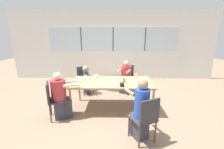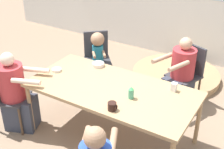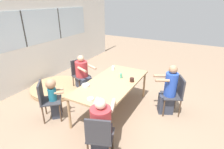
{
  "view_description": "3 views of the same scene",
  "coord_description": "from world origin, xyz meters",
  "px_view_note": "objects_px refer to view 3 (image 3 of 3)",
  "views": [
    {
      "loc": [
        0.06,
        -3.55,
        1.89
      ],
      "look_at": [
        0.0,
        0.0,
        0.91
      ],
      "focal_mm": 24.0,
      "sensor_mm": 36.0,
      "label": 1
    },
    {
      "loc": [
        1.61,
        -2.65,
        2.63
      ],
      "look_at": [
        0.0,
        0.0,
        0.91
      ],
      "focal_mm": 50.0,
      "sensor_mm": 36.0,
      "label": 2
    },
    {
      "loc": [
        -3.01,
        -1.65,
        2.4
      ],
      "look_at": [
        0.0,
        0.0,
        0.91
      ],
      "focal_mm": 28.0,
      "sensor_mm": 36.0,
      "label": 3
    }
  ],
  "objects_px": {
    "person_man_teal_shirt": "(83,76)",
    "bowl_cereal": "(90,99)",
    "person_man_blue_shirt": "(169,92)",
    "folded_table_stack": "(57,88)",
    "chair_for_woman_green_shirt": "(99,135)",
    "sippy_cup": "(121,75)",
    "coffee_mug": "(132,80)",
    "chair_for_man_blue_shirt": "(176,92)",
    "person_woman_green_shirt": "(102,130)",
    "chair_for_man_teal_shirt": "(79,72)",
    "person_toddler": "(54,98)",
    "milk_carton_small": "(113,68)",
    "chair_for_toddler": "(46,98)",
    "bowl_white_shallow": "(86,85)"
  },
  "relations": [
    {
      "from": "milk_carton_small",
      "to": "person_man_blue_shirt",
      "type": "bearing_deg",
      "value": -94.16
    },
    {
      "from": "chair_for_toddler",
      "to": "bowl_cereal",
      "type": "xyz_separation_m",
      "value": [
        0.1,
        -1.07,
        0.23
      ]
    },
    {
      "from": "bowl_white_shallow",
      "to": "bowl_cereal",
      "type": "distance_m",
      "value": 0.54
    },
    {
      "from": "person_man_blue_shirt",
      "to": "milk_carton_small",
      "type": "height_order",
      "value": "person_man_blue_shirt"
    },
    {
      "from": "bowl_white_shallow",
      "to": "person_toddler",
      "type": "bearing_deg",
      "value": 124.04
    },
    {
      "from": "person_man_teal_shirt",
      "to": "bowl_cereal",
      "type": "distance_m",
      "value": 1.74
    },
    {
      "from": "chair_for_man_blue_shirt",
      "to": "coffee_mug",
      "type": "relative_size",
      "value": 8.79
    },
    {
      "from": "person_woman_green_shirt",
      "to": "person_toddler",
      "type": "distance_m",
      "value": 1.42
    },
    {
      "from": "chair_for_man_teal_shirt",
      "to": "coffee_mug",
      "type": "xyz_separation_m",
      "value": [
        -0.26,
        -1.68,
        0.26
      ]
    },
    {
      "from": "coffee_mug",
      "to": "person_woman_green_shirt",
      "type": "bearing_deg",
      "value": -177.15
    },
    {
      "from": "chair_for_toddler",
      "to": "bowl_cereal",
      "type": "height_order",
      "value": "chair_for_toddler"
    },
    {
      "from": "person_toddler",
      "to": "folded_table_stack",
      "type": "bearing_deg",
      "value": -177.46
    },
    {
      "from": "chair_for_toddler",
      "to": "bowl_cereal",
      "type": "bearing_deg",
      "value": 54.06
    },
    {
      "from": "chair_for_man_blue_shirt",
      "to": "person_toddler",
      "type": "bearing_deg",
      "value": 97.44
    },
    {
      "from": "person_man_teal_shirt",
      "to": "coffee_mug",
      "type": "relative_size",
      "value": 10.56
    },
    {
      "from": "chair_for_woman_green_shirt",
      "to": "chair_for_toddler",
      "type": "xyz_separation_m",
      "value": [
        0.39,
        1.56,
        0.0
      ]
    },
    {
      "from": "person_man_blue_shirt",
      "to": "sippy_cup",
      "type": "bearing_deg",
      "value": 77.64
    },
    {
      "from": "chair_for_woman_green_shirt",
      "to": "person_woman_green_shirt",
      "type": "xyz_separation_m",
      "value": [
        0.16,
        0.06,
        -0.04
      ]
    },
    {
      "from": "person_man_teal_shirt",
      "to": "coffee_mug",
      "type": "height_order",
      "value": "person_man_teal_shirt"
    },
    {
      "from": "chair_for_toddler",
      "to": "bowl_cereal",
      "type": "distance_m",
      "value": 1.09
    },
    {
      "from": "person_man_blue_shirt",
      "to": "coffee_mug",
      "type": "xyz_separation_m",
      "value": [
        -0.3,
        0.75,
        0.24
      ]
    },
    {
      "from": "chair_for_toddler",
      "to": "person_man_blue_shirt",
      "type": "height_order",
      "value": "person_man_blue_shirt"
    },
    {
      "from": "chair_for_toddler",
      "to": "person_toddler",
      "type": "relative_size",
      "value": 0.93
    },
    {
      "from": "chair_for_toddler",
      "to": "person_woman_green_shirt",
      "type": "xyz_separation_m",
      "value": [
        -0.23,
        -1.5,
        -0.04
      ]
    },
    {
      "from": "coffee_mug",
      "to": "bowl_cereal",
      "type": "xyz_separation_m",
      "value": [
        -1.05,
        0.36,
        -0.03
      ]
    },
    {
      "from": "chair_for_man_blue_shirt",
      "to": "person_man_teal_shirt",
      "type": "height_order",
      "value": "person_man_teal_shirt"
    },
    {
      "from": "sippy_cup",
      "to": "person_toddler",
      "type": "bearing_deg",
      "value": 137.64
    },
    {
      "from": "milk_carton_small",
      "to": "person_man_teal_shirt",
      "type": "bearing_deg",
      "value": 103.73
    },
    {
      "from": "person_man_blue_shirt",
      "to": "folded_table_stack",
      "type": "xyz_separation_m",
      "value": [
        -0.4,
        2.98,
        -0.47
      ]
    },
    {
      "from": "bowl_cereal",
      "to": "folded_table_stack",
      "type": "xyz_separation_m",
      "value": [
        0.96,
        1.87,
        -0.69
      ]
    },
    {
      "from": "chair_for_man_teal_shirt",
      "to": "milk_carton_small",
      "type": "relative_size",
      "value": 8.53
    },
    {
      "from": "chair_for_man_blue_shirt",
      "to": "folded_table_stack",
      "type": "bearing_deg",
      "value": 73.1
    },
    {
      "from": "chair_for_man_teal_shirt",
      "to": "person_toddler",
      "type": "xyz_separation_m",
      "value": [
        -1.32,
        -0.37,
        -0.02
      ]
    },
    {
      "from": "person_man_teal_shirt",
      "to": "chair_for_woman_green_shirt",
      "type": "bearing_deg",
      "value": 64.1
    },
    {
      "from": "person_man_blue_shirt",
      "to": "person_man_teal_shirt",
      "type": "distance_m",
      "value": 2.28
    },
    {
      "from": "person_toddler",
      "to": "person_woman_green_shirt",
      "type": "bearing_deg",
      "value": 35.53
    },
    {
      "from": "person_man_teal_shirt",
      "to": "person_man_blue_shirt",
      "type": "bearing_deg",
      "value": 113.13
    },
    {
      "from": "chair_for_woman_green_shirt",
      "to": "person_woman_green_shirt",
      "type": "bearing_deg",
      "value": 90.0
    },
    {
      "from": "person_toddler",
      "to": "bowl_cereal",
      "type": "height_order",
      "value": "person_toddler"
    },
    {
      "from": "chair_for_woman_green_shirt",
      "to": "sippy_cup",
      "type": "bearing_deg",
      "value": 84.0
    },
    {
      "from": "milk_carton_small",
      "to": "person_toddler",
      "type": "bearing_deg",
      "value": 156.78
    },
    {
      "from": "chair_for_man_blue_shirt",
      "to": "sippy_cup",
      "type": "xyz_separation_m",
      "value": [
        -0.31,
        1.19,
        0.29
      ]
    },
    {
      "from": "person_woman_green_shirt",
      "to": "milk_carton_small",
      "type": "bearing_deg",
      "value": 91.96
    },
    {
      "from": "coffee_mug",
      "to": "bowl_white_shallow",
      "type": "bearing_deg",
      "value": 131.9
    },
    {
      "from": "chair_for_man_blue_shirt",
      "to": "person_toddler",
      "type": "distance_m",
      "value": 2.63
    },
    {
      "from": "person_woman_green_shirt",
      "to": "person_man_teal_shirt",
      "type": "xyz_separation_m",
      "value": [
        1.58,
        1.59,
        -0.02
      ]
    },
    {
      "from": "chair_for_toddler",
      "to": "coffee_mug",
      "type": "xyz_separation_m",
      "value": [
        1.15,
        -1.43,
        0.26
      ]
    },
    {
      "from": "chair_for_man_teal_shirt",
      "to": "folded_table_stack",
      "type": "relative_size",
      "value": 0.59
    },
    {
      "from": "person_man_teal_shirt",
      "to": "chair_for_toddler",
      "type": "bearing_deg",
      "value": 24.7
    },
    {
      "from": "person_woman_green_shirt",
      "to": "person_man_blue_shirt",
      "type": "distance_m",
      "value": 1.82
    }
  ]
}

